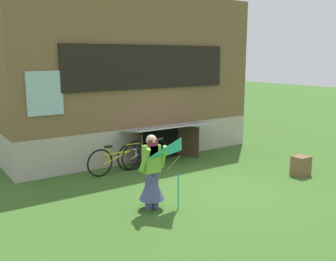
{
  "coord_description": "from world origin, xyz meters",
  "views": [
    {
      "loc": [
        -5.84,
        -6.56,
        3.08
      ],
      "look_at": [
        -0.63,
        1.1,
        1.28
      ],
      "focal_mm": 40.86,
      "sensor_mm": 36.0,
      "label": 1
    }
  ],
  "objects_px": {
    "bicycle_silver": "(143,154)",
    "wooden_crate": "(301,166)",
    "person": "(152,178)",
    "kite": "(181,154)",
    "bicycle_yellow": "(117,159)"
  },
  "relations": [
    {
      "from": "bicycle_silver",
      "to": "wooden_crate",
      "type": "bearing_deg",
      "value": -50.26
    },
    {
      "from": "bicycle_silver",
      "to": "wooden_crate",
      "type": "relative_size",
      "value": 3.35
    },
    {
      "from": "person",
      "to": "kite",
      "type": "height_order",
      "value": "person"
    },
    {
      "from": "bicycle_silver",
      "to": "person",
      "type": "bearing_deg",
      "value": -122.62
    },
    {
      "from": "kite",
      "to": "bicycle_yellow",
      "type": "height_order",
      "value": "kite"
    },
    {
      "from": "kite",
      "to": "bicycle_silver",
      "type": "bearing_deg",
      "value": 72.35
    },
    {
      "from": "person",
      "to": "wooden_crate",
      "type": "distance_m",
      "value": 4.47
    },
    {
      "from": "bicycle_silver",
      "to": "bicycle_yellow",
      "type": "relative_size",
      "value": 0.99
    },
    {
      "from": "bicycle_yellow",
      "to": "wooden_crate",
      "type": "distance_m",
      "value": 4.87
    },
    {
      "from": "kite",
      "to": "wooden_crate",
      "type": "relative_size",
      "value": 2.84
    },
    {
      "from": "bicycle_silver",
      "to": "bicycle_yellow",
      "type": "xyz_separation_m",
      "value": [
        -0.89,
        -0.14,
        0.0
      ]
    },
    {
      "from": "person",
      "to": "bicycle_silver",
      "type": "bearing_deg",
      "value": 85.69
    },
    {
      "from": "person",
      "to": "wooden_crate",
      "type": "xyz_separation_m",
      "value": [
        4.45,
        -0.26,
        -0.4
      ]
    },
    {
      "from": "kite",
      "to": "bicycle_silver",
      "type": "height_order",
      "value": "kite"
    },
    {
      "from": "kite",
      "to": "bicycle_silver",
      "type": "relative_size",
      "value": 0.85
    }
  ]
}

